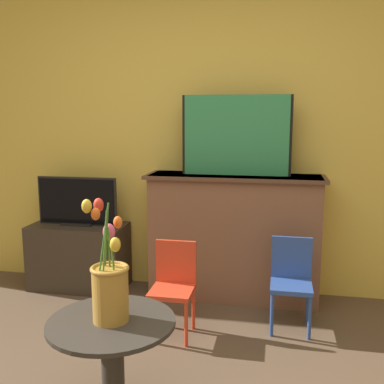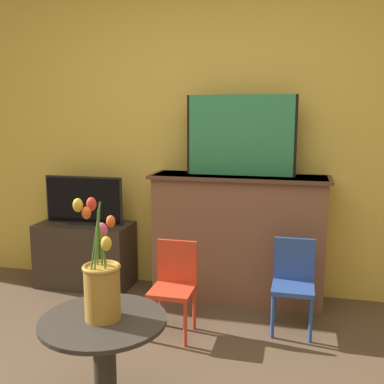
{
  "view_description": "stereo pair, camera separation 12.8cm",
  "coord_description": "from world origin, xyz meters",
  "views": [
    {
      "loc": [
        0.57,
        -1.44,
        1.43
      ],
      "look_at": [
        0.05,
        1.21,
        0.96
      ],
      "focal_mm": 42.0,
      "sensor_mm": 36.0,
      "label": 1
    },
    {
      "loc": [
        0.69,
        -1.41,
        1.43
      ],
      "look_at": [
        0.05,
        1.21,
        0.96
      ],
      "focal_mm": 42.0,
      "sensor_mm": 36.0,
      "label": 2
    }
  ],
  "objects": [
    {
      "name": "chair_blue",
      "position": [
        0.67,
        1.5,
        0.35
      ],
      "size": [
        0.27,
        0.27,
        0.61
      ],
      "color": "#2D4C99",
      "rests_on": "ground"
    },
    {
      "name": "chair_red",
      "position": [
        -0.08,
        1.26,
        0.35
      ],
      "size": [
        0.27,
        0.27,
        0.61
      ],
      "color": "red",
      "rests_on": "ground"
    },
    {
      "name": "tv_stand",
      "position": [
        -1.03,
        1.89,
        0.27
      ],
      "size": [
        0.78,
        0.38,
        0.53
      ],
      "color": "#382D23",
      "rests_on": "ground"
    },
    {
      "name": "tv_monitor",
      "position": [
        -1.03,
        1.89,
        0.72
      ],
      "size": [
        0.67,
        0.12,
        0.39
      ],
      "color": "black",
      "rests_on": "tv_stand"
    },
    {
      "name": "vase_tulips",
      "position": [
        -0.14,
        0.32,
        0.69
      ],
      "size": [
        0.17,
        0.21,
        0.56
      ],
      "color": "#B78433",
      "rests_on": "side_table"
    },
    {
      "name": "wall_back",
      "position": [
        0.0,
        2.13,
        1.35
      ],
      "size": [
        8.0,
        0.06,
        2.7
      ],
      "color": "#EAC651",
      "rests_on": "ground"
    },
    {
      "name": "side_table",
      "position": [
        -0.14,
        0.32,
        0.34
      ],
      "size": [
        0.57,
        0.57,
        0.53
      ],
      "color": "#332D28",
      "rests_on": "ground"
    },
    {
      "name": "painting",
      "position": [
        0.25,
        1.93,
        1.27
      ],
      "size": [
        0.82,
        0.03,
        0.6
      ],
      "color": "black",
      "rests_on": "fireplace_mantel"
    },
    {
      "name": "fireplace_mantel",
      "position": [
        0.24,
        1.93,
        0.5
      ],
      "size": [
        1.35,
        0.39,
        0.97
      ],
      "color": "brown",
      "rests_on": "ground"
    }
  ]
}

